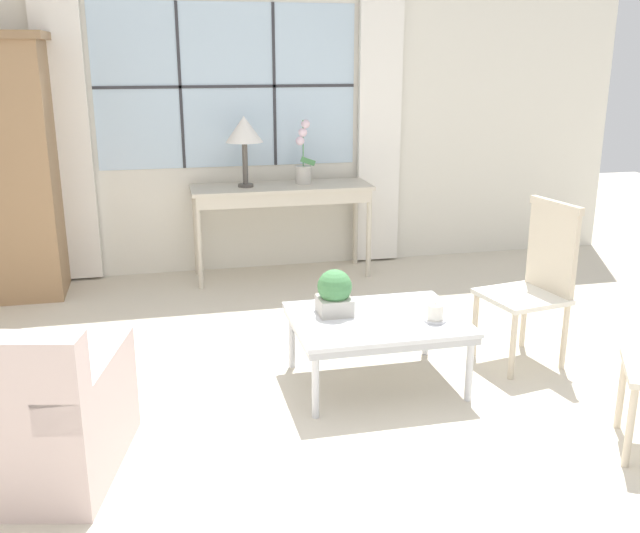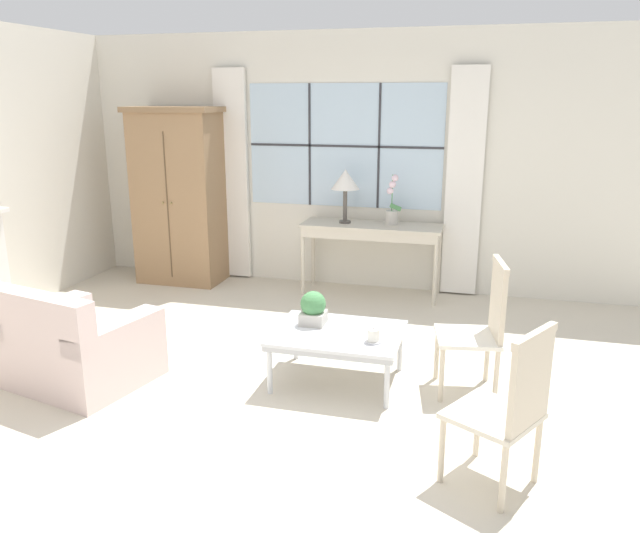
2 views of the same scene
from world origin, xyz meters
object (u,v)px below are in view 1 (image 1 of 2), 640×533
Objects in this scene: side_chair_wooden at (537,275)px; pillar_candle at (435,314)px; console_table at (281,195)px; potted_plant_small at (335,292)px; coffee_table at (377,324)px; potted_orchid at (303,161)px; table_lamp at (244,131)px; armchair_upholstered at (3,421)px.

side_chair_wooden reaches higher than pillar_candle.
pillar_candle is at bearing -79.07° from console_table.
potted_plant_small is (-1.27, 0.00, -0.01)m from side_chair_wooden.
console_table is at bearing 94.09° from coffee_table.
side_chair_wooden is (1.00, -2.16, -0.42)m from potted_orchid.
pillar_candle is at bearing -25.13° from coffee_table.
table_lamp reaches higher than pillar_candle.
potted_plant_small is (0.23, -2.10, -0.71)m from table_lamp.
pillar_candle is at bearing -161.91° from side_chair_wooden.
armchair_upholstered is 2.25m from pillar_candle.
potted_orchid is 2.03× the size of potted_plant_small.
armchair_upholstered reaches higher than coffee_table.
table_lamp is 2.68m from side_chair_wooden.
pillar_candle is at bearing -72.30° from table_lamp.
console_table reaches higher than potted_plant_small.
side_chair_wooden is at bearing 5.83° from coffee_table.
armchair_upholstered is at bearing -118.09° from table_lamp.
potted_orchid reaches higher than side_chair_wooden.
potted_orchid is (0.20, 0.06, 0.27)m from console_table.
potted_plant_small reaches higher than coffee_table.
armchair_upholstered is 3.04m from side_chair_wooden.
table_lamp is 0.58× the size of side_chair_wooden.
pillar_candle is (0.75, -2.35, -0.79)m from table_lamp.
side_chair_wooden is 0.80m from pillar_candle.
pillar_candle is (2.21, 0.38, 0.19)m from armchair_upholstered.
side_chair_wooden is (1.50, -2.10, -0.69)m from table_lamp.
armchair_upholstered is at bearing -159.64° from potted_plant_small.
armchair_upholstered is 1.18× the size of coffee_table.
coffee_table is 3.66× the size of potted_plant_small.
pillar_candle reaches higher than coffee_table.
potted_plant_small is at bearing 154.50° from pillar_candle.
table_lamp is 2.59m from pillar_candle.
table_lamp is at bearing 179.46° from console_table.
coffee_table is at bearing -25.99° from potted_plant_small.
side_chair_wooden is 1.27m from potted_plant_small.
potted_orchid reaches higher than coffee_table.
console_table is 0.34m from potted_orchid.
potted_plant_small is (-0.06, -2.10, -0.17)m from console_table.
side_chair_wooden is 8.07× the size of pillar_candle.
table_lamp is 0.51× the size of armchair_upholstered.
coffee_table is at bearing -78.39° from table_lamp.
coffee_table is (-1.05, -0.11, -0.19)m from side_chair_wooden.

